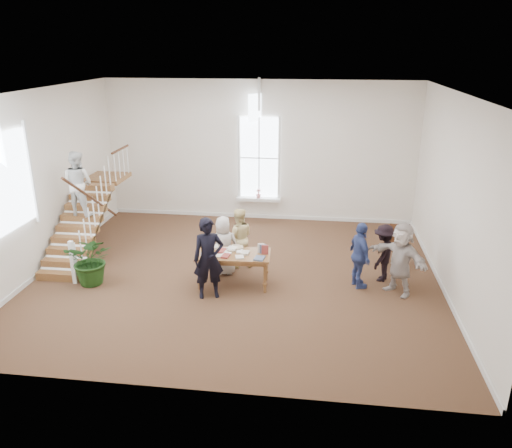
# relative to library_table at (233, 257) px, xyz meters

# --- Properties ---
(ground) EXTENTS (10.00, 10.00, 0.00)m
(ground) POSITION_rel_library_table_xyz_m (0.02, 0.54, -0.74)
(ground) COLOR #4B351D
(ground) RESTS_ON ground
(room_shell) EXTENTS (10.49, 10.00, 10.00)m
(room_shell) POSITION_rel_library_table_xyz_m (0.02, 4.93, -0.34)
(room_shell) COLOR silver
(room_shell) RESTS_ON ground
(staircase) EXTENTS (1.10, 4.10, 2.92)m
(staircase) POSITION_rel_library_table_xyz_m (-4.33, 1.29, 0.88)
(staircase) COLOR brown
(staircase) RESTS_ON ground
(library_table) EXTENTS (1.80, 0.97, 0.88)m
(library_table) POSITION_rel_library_table_xyz_m (0.00, 0.00, 0.00)
(library_table) COLOR brown
(library_table) RESTS_ON ground
(police_officer) EXTENTS (0.81, 0.66, 1.91)m
(police_officer) POSITION_rel_library_table_xyz_m (-0.44, -0.66, 0.21)
(police_officer) COLOR black
(police_officer) RESTS_ON ground
(elderly_woman) EXTENTS (0.84, 0.66, 1.52)m
(elderly_woman) POSITION_rel_library_table_xyz_m (-0.34, 0.59, 0.02)
(elderly_woman) COLOR beige
(elderly_woman) RESTS_ON ground
(person_yellow) EXTENTS (0.89, 0.77, 1.58)m
(person_yellow) POSITION_rel_library_table_xyz_m (-0.04, 1.09, 0.05)
(person_yellow) COLOR beige
(person_yellow) RESTS_ON ground
(woman_cluster_a) EXTENTS (0.70, 1.03, 1.63)m
(woman_cluster_a) POSITION_rel_library_table_xyz_m (2.99, 0.28, 0.07)
(woman_cluster_a) COLOR #364683
(woman_cluster_a) RESTS_ON ground
(woman_cluster_b) EXTENTS (0.87, 1.07, 1.44)m
(woman_cluster_b) POSITION_rel_library_table_xyz_m (3.59, 0.73, -0.02)
(woman_cluster_b) COLOR black
(woman_cluster_b) RESTS_ON ground
(woman_cluster_c) EXTENTS (1.49, 1.51, 1.73)m
(woman_cluster_c) POSITION_rel_library_table_xyz_m (3.89, 0.08, 0.13)
(woman_cluster_c) COLOR beige
(woman_cluster_c) RESTS_ON ground
(floor_plant) EXTENTS (1.23, 1.09, 1.26)m
(floor_plant) POSITION_rel_library_table_xyz_m (-3.38, -0.36, -0.11)
(floor_plant) COLOR #183912
(floor_plant) RESTS_ON ground
(side_chair) EXTENTS (0.59, 0.59, 1.07)m
(side_chair) POSITION_rel_library_table_xyz_m (4.05, 1.75, -0.14)
(side_chair) COLOR #381D0F
(side_chair) RESTS_ON ground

